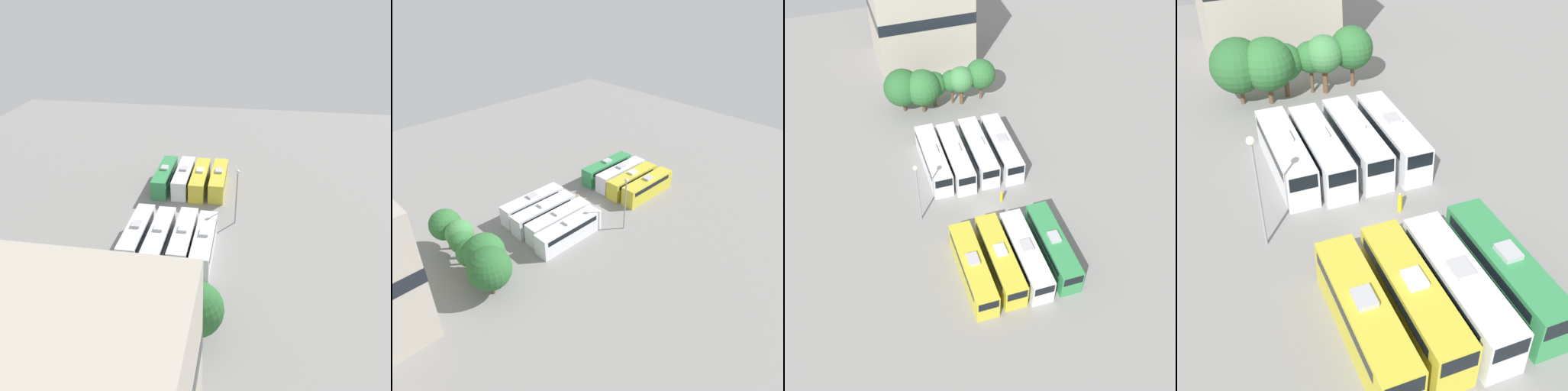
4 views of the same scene
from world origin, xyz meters
TOP-DOWN VIEW (x-y plane):
  - ground_plane at (0.00, 0.00)m, footprint 114.70×114.70m
  - bus_0 at (-4.72, -9.13)m, footprint 2.55×11.13m
  - bus_1 at (-1.49, -8.85)m, footprint 2.55×11.13m
  - bus_2 at (1.45, -9.11)m, footprint 2.55×11.13m
  - bus_3 at (4.82, -8.91)m, footprint 2.55×11.13m
  - bus_4 at (-4.58, 9.40)m, footprint 2.55×11.13m
  - bus_5 at (-1.68, 8.89)m, footprint 2.55×11.13m
  - bus_6 at (1.57, 9.17)m, footprint 2.55×11.13m
  - bus_7 at (4.80, 8.88)m, footprint 2.55×11.13m
  - worker_person at (2.17, 1.18)m, footprint 0.36×0.36m
  - light_pole at (-8.27, 1.22)m, footprint 0.60×0.60m
  - tree_0 at (-5.63, 23.28)m, footprint 5.50×5.50m
  - tree_1 at (-2.89, 22.25)m, footprint 5.30×5.30m
  - tree_2 at (-0.96, 23.22)m, footprint 3.78×3.78m
  - tree_3 at (1.75, 23.03)m, footprint 3.24×3.24m
  - tree_4 at (3.05, 22.48)m, footprint 3.87×3.87m
  - tree_5 at (6.24, 22.92)m, footprint 4.51×4.51m

SIDE VIEW (x-z plane):
  - ground_plane at x=0.00m, z-range 0.00..0.00m
  - worker_person at x=2.17m, z-range -0.06..1.64m
  - bus_0 at x=-4.72m, z-range -0.01..3.72m
  - bus_1 at x=-1.49m, z-range -0.01..3.72m
  - bus_2 at x=1.45m, z-range -0.01..3.72m
  - bus_3 at x=4.82m, z-range -0.01..3.72m
  - bus_4 at x=-4.58m, z-range -0.01..3.72m
  - bus_5 at x=-1.68m, z-range -0.01..3.72m
  - bus_6 at x=1.57m, z-range -0.01..3.72m
  - bus_7 at x=4.80m, z-range -0.01..3.72m
  - tree_2 at x=-0.96m, z-range 0.91..6.56m
  - tree_3 at x=1.75m, z-range 1.15..6.73m
  - tree_0 at x=-5.63m, z-range 0.68..7.55m
  - tree_1 at x=-2.89m, z-range 0.79..7.68m
  - tree_4 at x=3.05m, z-range 1.13..7.37m
  - tree_5 at x=6.24m, z-range 1.02..7.60m
  - light_pole at x=-8.27m, z-range 1.48..10.43m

